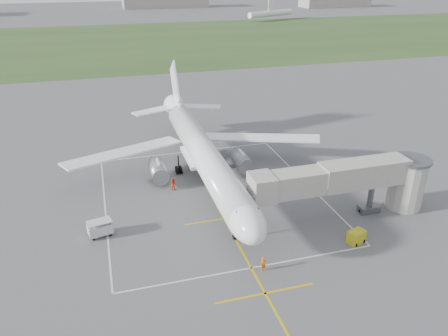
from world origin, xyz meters
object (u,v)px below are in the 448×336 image
object	(u,v)px
airliner	(203,153)
jet_bridge	(357,181)
baggage_cart	(100,228)
ramp_worker_wing	(173,184)
gpu_unit	(356,237)
ramp_worker_nose	(263,264)

from	to	relation	value
airliner	jet_bridge	xyz separation A→B (m)	(15.72, -14.25, 0.35)
airliner	baggage_cart	distance (m)	18.24
baggage_cart	ramp_worker_wing	bearing A→B (deg)	29.56
jet_bridge	baggage_cart	size ratio (longest dim) A/B	7.84
jet_bridge	baggage_cart	distance (m)	30.93
ramp_worker_wing	airliner	bearing A→B (deg)	-124.54
ramp_worker_wing	gpu_unit	bearing A→B (deg)	172.86
ramp_worker_nose	airliner	bearing A→B (deg)	87.65
airliner	baggage_cart	size ratio (longest dim) A/B	15.67
baggage_cart	gpu_unit	bearing A→B (deg)	-30.71
jet_bridge	ramp_worker_wing	bearing A→B (deg)	147.68
airliner	baggage_cart	xyz separation A→B (m)	(-14.72, -10.22, -3.43)
gpu_unit	ramp_worker_wing	world-z (taller)	ramp_worker_wing
baggage_cart	ramp_worker_wing	xyz separation A→B (m)	(10.07, 8.86, -0.11)
jet_bridge	ramp_worker_nose	bearing A→B (deg)	-153.83
gpu_unit	baggage_cart	xyz separation A→B (m)	(-27.58, 9.45, 0.25)
airliner	jet_bridge	world-z (taller)	airliner
jet_bridge	ramp_worker_wing	xyz separation A→B (m)	(-20.37, 12.89, -3.89)
jet_bridge	gpu_unit	distance (m)	7.34
gpu_unit	ramp_worker_wing	size ratio (longest dim) A/B	1.30
airliner	gpu_unit	xyz separation A→B (m)	(12.86, -19.67, -3.68)
gpu_unit	ramp_worker_wing	xyz separation A→B (m)	(-17.51, 18.31, 0.14)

